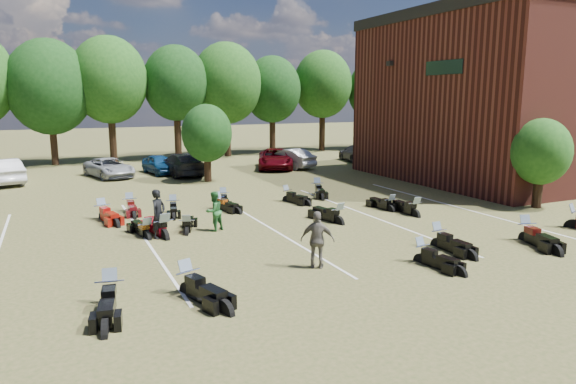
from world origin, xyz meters
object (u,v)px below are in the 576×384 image
person_green (214,211)px  motorcycle_3 (421,262)px  motorcycle_7 (165,239)px  car_4 (160,164)px  motorcycle_14 (130,211)px  person_grey (318,240)px  motorcycle_0 (188,294)px  person_black (158,214)px

person_green → motorcycle_3: bearing=101.2°
person_green → motorcycle_7: person_green is taller
car_4 → motorcycle_14: size_ratio=1.81×
motorcycle_3 → motorcycle_7: bearing=128.3°
person_grey → motorcycle_0: bearing=39.4°
person_black → motorcycle_14: bearing=51.1°
motorcycle_7 → motorcycle_3: bearing=127.8°
person_black → motorcycle_0: bearing=-136.3°
person_grey → person_black: bearing=-22.5°
person_green → motorcycle_14: size_ratio=0.74×
car_4 → person_green: size_ratio=2.44×
person_green → motorcycle_0: size_ratio=0.68×
car_4 → person_green: 16.94m
motorcycle_0 → motorcycle_14: (0.03, 11.52, 0.00)m
car_4 → motorcycle_7: (-3.15, -17.26, -0.67)m
motorcycle_0 → motorcycle_7: 6.00m
person_green → person_black: bearing=-20.7°
car_4 → motorcycle_0: (-3.69, -23.23, -0.67)m
car_4 → person_black: size_ratio=2.08×
car_4 → person_green: bearing=-103.3°
person_grey → motorcycle_0: size_ratio=0.77×
motorcycle_0 → motorcycle_7: motorcycle_7 is taller
person_black → person_grey: bearing=-98.2°
person_black → motorcycle_3: size_ratio=0.91×
car_4 → person_black: 17.41m
person_grey → motorcycle_3: 3.61m
motorcycle_0 → motorcycle_7: (0.55, 5.97, 0.00)m
motorcycle_7 → motorcycle_14: (-0.52, 5.55, 0.00)m
car_4 → motorcycle_14: car_4 is taller
car_4 → motorcycle_0: size_ratio=1.65×
person_black → motorcycle_7: (0.16, -0.17, -0.95)m
motorcycle_3 → motorcycle_14: motorcycle_14 is taller
person_black → motorcycle_0: 6.23m
person_green → motorcycle_14: person_green is taller
motorcycle_7 → motorcycle_14: size_ratio=1.15×
person_grey → car_4: bearing=-55.5°
motorcycle_3 → car_4: bearing=90.0°
motorcycle_7 → motorcycle_14: 5.57m
person_grey → motorcycle_7: size_ratio=0.73×
person_grey → motorcycle_14: (-4.25, 11.04, -0.92)m
person_black → motorcycle_0: size_ratio=0.79×
person_black → person_green: size_ratio=1.17×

